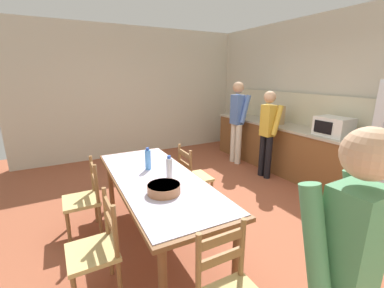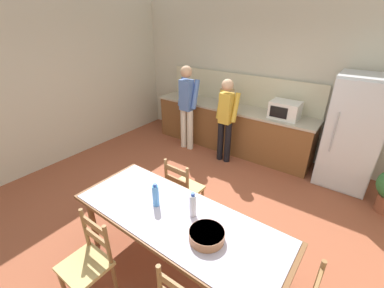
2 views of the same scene
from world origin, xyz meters
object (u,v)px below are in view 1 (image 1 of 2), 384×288
Objects in this scene: dining_table at (157,184)px; person_at_sink at (237,119)px; microwave at (333,127)px; bottle_off_centre at (169,169)px; person_at_counter at (268,130)px; bottle_near_centre at (148,159)px; chair_side_far_left at (193,177)px; chair_side_near_left at (85,199)px; person_by_table at (343,280)px; chair_side_near_right at (97,250)px; serving_bowl at (164,188)px; paper_bag at (278,115)px.

dining_table is 1.33× the size of person_at_sink.
bottle_off_centre is (0.05, -2.86, -0.18)m from microwave.
person_at_sink is at bearing 88.70° from person_at_counter.
person_at_counter is (-0.54, 2.45, 0.00)m from bottle_near_centre.
dining_table is at bearing 125.85° from chair_side_far_left.
person_at_counter reaches higher than dining_table.
dining_table is 2.52× the size of chair_side_near_left.
chair_side_near_right is at bearing 30.88° from person_by_table.
bottle_off_centre is at bearing -89.02° from microwave.
microwave is 3.79m from chair_side_near_right.
chair_side_near_left is (-0.24, -0.73, -0.45)m from bottle_near_centre.
bottle_off_centre is 0.34m from serving_bowl.
person_by_table reaches higher than chair_side_near_left.
dining_table is at bearing 123.39° from chair_side_near_right.
chair_side_near_left is (-0.64, -0.83, -0.45)m from bottle_off_centre.
chair_side_far_left is 2.19m from person_at_sink.
person_at_counter is at bearing -40.00° from person_by_table.
bottle_off_centre is (0.12, 0.11, 0.20)m from dining_table.
chair_side_far_left is 0.53× the size of person_at_sink.
paper_bag is 0.21× the size of person_at_sink.
microwave reaches higher than bottle_off_centre.
bottle_near_centre is at bearing -96.76° from microwave.
chair_side_far_left is at bearing 137.87° from serving_bowl.
dining_table is at bearing -137.22° from bottle_off_centre.
person_at_sink reaches higher than chair_side_near_right.
dining_table is 7.17× the size of serving_bowl.
bottle_near_centre reaches higher than serving_bowl.
chair_side_near_left and chair_side_far_left have the same top height.
bottle_near_centre reaches higher than chair_side_far_left.
bottle_off_centre is at bearing 1.34° from person_by_table.
person_at_sink reaches higher than chair_side_far_left.
chair_side_far_left is at bearing -144.55° from person_at_sink.
bottle_off_centre is at bearing 14.29° from bottle_near_centre.
paper_bag reaches higher than microwave.
bottle_off_centre is 0.17× the size of person_at_counter.
serving_bowl is 3.32m from person_at_sink.
bottle_off_centre is 1.87m from person_by_table.
bottle_off_centre is at bearing 42.78° from dining_table.
person_at_counter is (0.91, -0.02, -0.07)m from person_at_sink.
paper_bag reaches higher than chair_side_near_right.
paper_bag is 3.11m from bottle_off_centre.
microwave reaches higher than serving_bowl.
chair_side_near_right is 0.54× the size of person_by_table.
bottle_near_centre and bottle_off_centre have the same top height.
person_at_sink is (-1.73, 2.47, 0.27)m from dining_table.
paper_bag is 0.40× the size of chair_side_far_left.
person_at_sink is at bearing -32.69° from person_by_table.
dining_table is at bearing -69.60° from paper_bag.
microwave is at bearing 81.78° from chair_side_near_left.
chair_side_far_left is (-0.50, 0.74, -0.25)m from dining_table.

